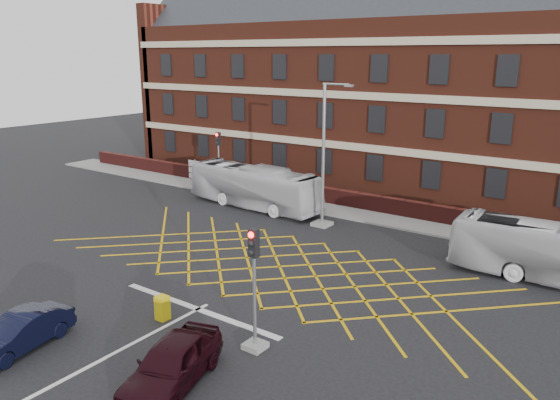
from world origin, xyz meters
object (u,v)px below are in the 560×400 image
Objects in this scene: bus_left at (254,187)px; direction_signs at (195,171)px; traffic_light_near at (254,301)px; traffic_light_far at (219,167)px; car_maroon at (172,363)px; street_lamp at (324,180)px; utility_cabinet at (162,308)px; car_navy at (20,332)px.

bus_left reaches higher than direction_signs.
traffic_light_near is at bearing -137.20° from bus_left.
traffic_light_near and traffic_light_far have the same top height.
car_maroon is 24.57m from traffic_light_far.
traffic_light_near is 1.00× the size of traffic_light_far.
street_lamp reaches higher than traffic_light_far.
utility_cabinet is at bearing 124.92° from car_maroon.
car_maroon is 1.00× the size of traffic_light_near.
street_lamp reaches higher than car_maroon.
car_maroon reaches higher than utility_cabinet.
utility_cabinet is at bearing -54.28° from traffic_light_far.
street_lamp is 13.76m from utility_cabinet.
traffic_light_near is 4.36m from utility_cabinet.
bus_left is at bearing 115.74° from utility_cabinet.
traffic_light_near reaches higher than car_maroon.
traffic_light_near is at bearing 60.61° from car_maroon.
street_lamp is at bearing -10.13° from direction_signs.
direction_signs is at bearing 169.87° from street_lamp.
traffic_light_near is at bearing -40.89° from direction_signs.
street_lamp is at bearing 94.84° from utility_cabinet.
traffic_light_near is 23.50m from direction_signs.
car_maroon is at bearing -51.55° from traffic_light_far.
car_navy is at bearing -65.30° from traffic_light_far.
direction_signs reaches higher than car_maroon.
car_navy reaches higher than utility_cabinet.
direction_signs is (-12.47, 2.23, -1.38)m from street_lamp.
traffic_light_near is at bearing -68.09° from street_lamp.
car_maroon is 17.02m from street_lamp.
car_navy is at bearing -93.72° from street_lamp.
bus_left is 2.61× the size of car_navy.
car_maroon is 0.52× the size of street_lamp.
car_navy is 4.00× the size of utility_cabinet.
car_maroon is (10.35, -17.12, -0.64)m from bus_left.
traffic_light_far reaches higher than direction_signs.
street_lamp is 12.75m from direction_signs.
car_maroon is 1.94× the size of direction_signs.
direction_signs is 20.84m from utility_cabinet.
bus_left is at bearing 128.34° from traffic_light_near.
traffic_light_far is (-15.26, 19.23, 1.04)m from car_maroon.
direction_signs is at bearing 130.85° from utility_cabinet.
street_lamp is at bearing -15.44° from traffic_light_far.
street_lamp is (5.78, -0.85, 1.39)m from bus_left.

